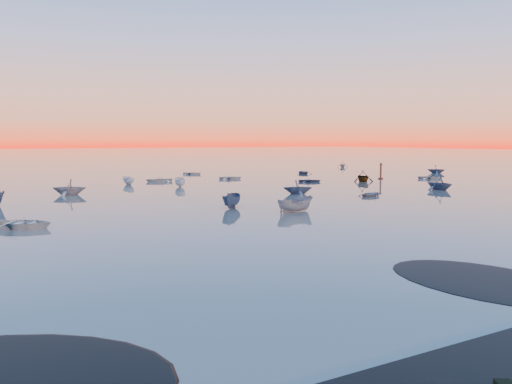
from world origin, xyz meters
TOP-DOWN VIEW (x-y plane):
  - ground at (0.00, 100.00)m, footprint 600.00×600.00m
  - moored_fleet at (0.00, 53.00)m, footprint 124.00×58.00m
  - boat_near_left at (-16.97, 26.70)m, footprint 3.87×4.73m
  - boat_near_center at (5.19, 24.00)m, footprint 1.96×3.99m
  - boat_near_right at (32.62, 31.83)m, footprint 4.02×2.04m
  - channel_marker at (38.52, 49.15)m, footprint 0.81×0.81m

SIDE VIEW (x-z plane):
  - ground at x=0.00m, z-range 0.00..0.00m
  - moored_fleet at x=0.00m, z-range -0.60..0.60m
  - boat_near_left at x=-16.97m, z-range -0.55..0.55m
  - boat_near_center at x=5.19m, z-range -0.67..0.67m
  - boat_near_right at x=32.62m, z-range -0.68..0.68m
  - channel_marker at x=38.52m, z-range -0.30..2.57m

